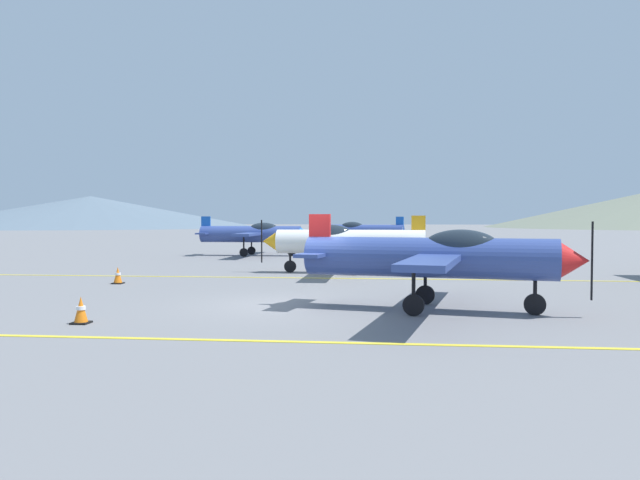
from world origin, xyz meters
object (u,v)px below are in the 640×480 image
(airplane_mid, at_px, (344,241))
(traffic_cone_front, at_px, (118,275))
(car_sedan, at_px, (369,244))
(airplane_near, at_px, (438,256))
(airplane_back, at_px, (359,231))
(traffic_cone_side, at_px, (81,310))
(airplane_far, at_px, (255,234))

(airplane_mid, bearing_deg, traffic_cone_front, -147.00)
(car_sedan, bearing_deg, airplane_mid, -96.02)
(airplane_near, bearing_deg, airplane_back, 95.97)
(traffic_cone_front, distance_m, traffic_cone_side, 8.09)
(car_sedan, relative_size, traffic_cone_front, 7.90)
(airplane_back, relative_size, traffic_cone_side, 13.46)
(airplane_far, relative_size, traffic_cone_front, 13.46)
(traffic_cone_front, bearing_deg, airplane_back, 73.26)
(traffic_cone_side, bearing_deg, traffic_cone_front, 109.25)
(airplane_far, height_order, airplane_back, same)
(car_sedan, height_order, traffic_cone_side, car_sedan)
(airplane_far, bearing_deg, airplane_mid, -60.78)
(airplane_mid, distance_m, airplane_far, 12.52)
(airplane_mid, distance_m, car_sedan, 8.25)
(airplane_back, bearing_deg, airplane_near, -84.03)
(airplane_back, distance_m, car_sedan, 11.61)
(traffic_cone_front, bearing_deg, car_sedan, 57.28)
(car_sedan, bearing_deg, traffic_cone_front, -122.72)
(airplane_mid, relative_size, airplane_back, 1.00)
(airplane_near, height_order, car_sedan, airplane_near)
(airplane_mid, distance_m, traffic_cone_front, 9.06)
(airplane_near, bearing_deg, car_sedan, 96.63)
(airplane_near, xyz_separation_m, airplane_back, (-3.10, 29.64, 0.00))
(traffic_cone_side, bearing_deg, airplane_mid, 68.73)
(airplane_far, height_order, car_sedan, airplane_far)
(airplane_far, distance_m, car_sedan, 7.51)
(airplane_back, distance_m, traffic_cone_side, 32.66)
(airplane_mid, xyz_separation_m, car_sedan, (0.86, 8.19, -0.50))
(traffic_cone_side, bearing_deg, airplane_far, 93.00)
(car_sedan, bearing_deg, traffic_cone_side, -105.49)
(airplane_near, xyz_separation_m, airplane_mid, (-2.97, 9.88, 0.00))
(airplane_mid, relative_size, airplane_far, 1.00)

